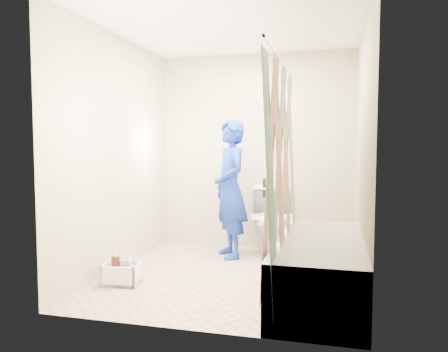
% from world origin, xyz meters
% --- Properties ---
extents(floor, '(2.60, 2.60, 0.00)m').
position_xyz_m(floor, '(0.00, 0.00, 0.00)').
color(floor, tan).
rests_on(floor, ground).
extents(ceiling, '(2.40, 2.60, 0.02)m').
position_xyz_m(ceiling, '(0.00, 0.00, 2.40)').
color(ceiling, white).
rests_on(ceiling, wall_back).
extents(wall_back, '(2.40, 0.02, 2.40)m').
position_xyz_m(wall_back, '(0.00, 1.30, 1.20)').
color(wall_back, tan).
rests_on(wall_back, ground).
extents(wall_front, '(2.40, 0.02, 2.40)m').
position_xyz_m(wall_front, '(0.00, -1.30, 1.20)').
color(wall_front, tan).
rests_on(wall_front, ground).
extents(wall_left, '(0.02, 2.60, 2.40)m').
position_xyz_m(wall_left, '(-1.20, 0.00, 1.20)').
color(wall_left, tan).
rests_on(wall_left, ground).
extents(wall_right, '(0.02, 2.60, 2.40)m').
position_xyz_m(wall_right, '(1.20, 0.00, 1.20)').
color(wall_right, tan).
rests_on(wall_right, ground).
extents(bathtub, '(0.70, 1.75, 0.50)m').
position_xyz_m(bathtub, '(0.85, -0.43, 0.27)').
color(bathtub, silver).
rests_on(bathtub, ground).
extents(curtain_rod, '(0.02, 1.90, 0.02)m').
position_xyz_m(curtain_rod, '(0.52, -0.43, 1.95)').
color(curtain_rod, silver).
rests_on(curtain_rod, wall_back).
extents(shower_curtain, '(0.06, 1.75, 1.80)m').
position_xyz_m(shower_curtain, '(0.52, -0.43, 1.02)').
color(shower_curtain, white).
rests_on(shower_curtain, curtain_rod).
extents(toilet, '(0.59, 0.85, 0.79)m').
position_xyz_m(toilet, '(0.26, 0.91, 0.40)').
color(toilet, white).
rests_on(toilet, ground).
extents(tank_lid, '(0.52, 0.30, 0.04)m').
position_xyz_m(tank_lid, '(0.29, 0.79, 0.47)').
color(tank_lid, white).
rests_on(tank_lid, toilet).
extents(tank_internals, '(0.19, 0.08, 0.26)m').
position_xyz_m(tank_internals, '(0.18, 1.11, 0.78)').
color(tank_internals, black).
rests_on(tank_internals, toilet).
extents(plumber, '(0.62, 0.68, 1.56)m').
position_xyz_m(plumber, '(-0.19, 0.70, 0.78)').
color(plumber, '#101AA5').
rests_on(plumber, ground).
extents(cleaning_caddy, '(0.35, 0.30, 0.25)m').
position_xyz_m(cleaning_caddy, '(-0.91, -0.50, 0.09)').
color(cleaning_caddy, silver).
rests_on(cleaning_caddy, ground).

